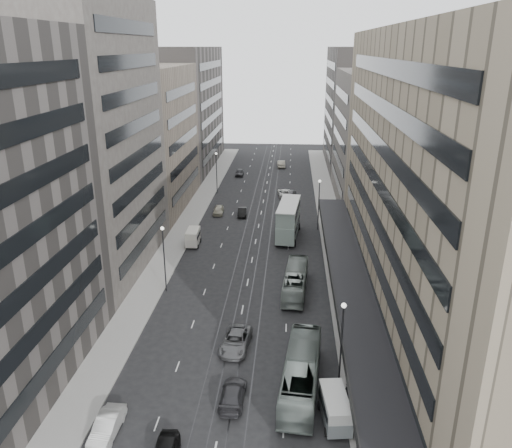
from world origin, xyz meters
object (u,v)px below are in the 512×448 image
(double_decker, at_px, (288,219))
(bus_near, at_px, (301,373))
(bus_far, at_px, (295,281))
(sedan_2, at_px, (236,341))
(pedestrian, at_px, (347,392))
(panel_van, at_px, (193,237))
(vw_microbus, at_px, (335,407))
(sedan_1, at_px, (107,426))

(double_decker, bearing_deg, bus_near, -82.23)
(bus_far, distance_m, sedan_2, 13.75)
(double_decker, bearing_deg, pedestrian, -76.65)
(double_decker, distance_m, panel_van, 14.84)
(panel_van, bearing_deg, sedan_2, -72.19)
(bus_near, bearing_deg, sedan_2, -37.14)
(double_decker, xyz_separation_m, panel_van, (-14.12, -4.29, -1.63))
(bus_near, relative_size, sedan_2, 2.15)
(bus_near, height_order, vw_microbus, bus_near)
(bus_far, relative_size, vw_microbus, 2.24)
(bus_far, relative_size, double_decker, 1.02)
(bus_near, distance_m, panel_van, 35.80)
(panel_van, bearing_deg, sedan_1, -90.51)
(panel_van, bearing_deg, bus_near, -65.75)
(pedestrian, bearing_deg, vw_microbus, 27.59)
(bus_near, xyz_separation_m, sedan_1, (-14.87, -6.44, -0.90))
(double_decker, relative_size, sedan_2, 1.86)
(sedan_1, bearing_deg, pedestrian, 16.09)
(panel_van, height_order, sedan_1, panel_van)
(bus_near, height_order, pedestrian, bus_near)
(panel_van, xyz_separation_m, pedestrian, (19.40, -33.72, -0.29))
(double_decker, bearing_deg, bus_far, -81.25)
(bus_near, relative_size, vw_microbus, 2.53)
(sedan_1, relative_size, pedestrian, 2.53)
(bus_near, height_order, sedan_1, bus_near)
(bus_near, relative_size, pedestrian, 6.54)
(vw_microbus, bearing_deg, panel_van, 109.90)
(vw_microbus, height_order, panel_van, panel_van)
(sedan_2, bearing_deg, double_decker, 86.79)
(panel_van, relative_size, sedan_1, 0.85)
(sedan_2, bearing_deg, bus_near, -37.10)
(double_decker, height_order, sedan_1, double_decker)
(bus_far, relative_size, sedan_1, 2.29)
(panel_van, bearing_deg, double_decker, 15.32)
(double_decker, relative_size, pedestrian, 5.65)
(sedan_2, bearing_deg, panel_van, 115.15)
(bus_far, distance_m, pedestrian, 20.22)
(bus_near, xyz_separation_m, panel_van, (-15.60, 32.22, -0.31))
(sedan_1, height_order, sedan_2, sedan_2)
(vw_microbus, relative_size, sedan_2, 0.85)
(double_decker, relative_size, vw_microbus, 2.19)
(sedan_2, bearing_deg, vw_microbus, -41.57)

